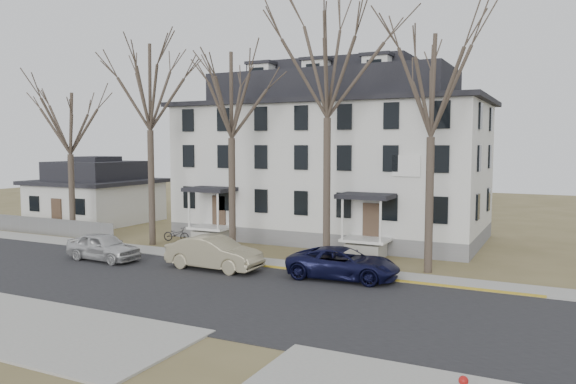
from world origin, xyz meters
The scene contains 16 objects.
ground centered at (0.00, 0.00, 0.00)m, with size 120.00×120.00×0.00m, color olive.
main_road centered at (0.00, 2.00, 0.00)m, with size 120.00×10.00×0.04m, color #27272A.
far_sidewalk centered at (0.00, 8.00, 0.00)m, with size 120.00×2.00×0.08m, color #A09F97.
yellow_curb centered at (5.00, 7.10, 0.00)m, with size 14.00×0.25×0.06m, color gold.
boarding_house centered at (-2.00, 17.95, 5.38)m, with size 20.80×12.36×12.05m.
small_house centered at (-22.00, 16.00, 2.25)m, with size 8.70×8.70×5.00m.
fence centered at (-21.00, 9.50, 0.00)m, with size 14.00×0.06×1.20m, color gray.
tree_far_left centered at (-11.00, 9.80, 10.34)m, with size 8.40×8.40×13.72m.
tree_mid_left centered at (-5.00, 9.80, 9.60)m, with size 7.80×7.80×12.74m.
tree_center centered at (1.00, 9.80, 11.08)m, with size 9.00×9.00×14.70m.
tree_mid_right centered at (6.50, 9.80, 9.60)m, with size 7.80×7.80×12.74m.
tree_bungalow centered at (-18.00, 9.80, 8.12)m, with size 6.60×6.60×10.78m.
car_silver centered at (-10.11, 4.64, 0.75)m, with size 1.78×4.43×1.51m, color silver.
car_tan centered at (-3.43, 5.51, 0.84)m, with size 1.77×5.09×1.68m, color #9B9272.
car_navy centered at (3.22, 6.51, 0.74)m, with size 2.45×5.31×1.47m, color black.
bicycle_left centered at (-10.24, 11.26, 0.47)m, with size 0.63×1.80×0.95m, color black.
Camera 1 is at (12.48, -18.12, 6.42)m, focal length 35.00 mm.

